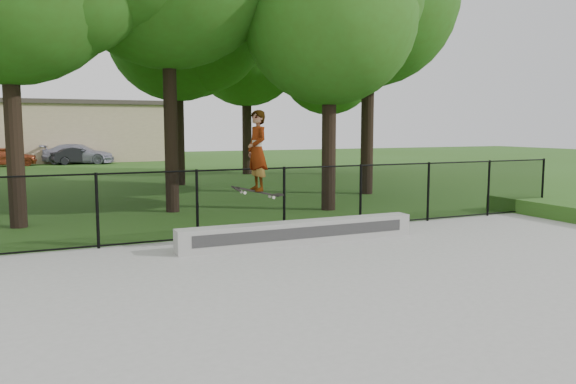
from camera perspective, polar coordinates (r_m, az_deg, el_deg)
name	(u,v)px	position (r m, az deg, el deg)	size (l,w,h in m)	color
ground	(466,314)	(7.87, 17.63, -11.74)	(100.00, 100.00, 0.00)	#2C5618
concrete_slab	(466,312)	(7.86, 17.64, -11.53)	(14.00, 12.00, 0.06)	gray
grind_ledge	(300,232)	(11.53, 1.24, -4.11)	(5.15, 0.40, 0.46)	#9A9995
car_a	(5,156)	(39.25, -26.80, 3.25)	(1.46, 3.60, 1.24)	maroon
car_b	(78,156)	(39.61, -20.53, 3.47)	(1.17, 3.04, 1.11)	black
car_c	(79,154)	(40.00, -20.50, 3.65)	(1.85, 4.18, 1.32)	#9B9AAE
skater_airborne	(257,153)	(10.93, -3.15, 4.03)	(0.82, 0.60, 1.75)	black
chainlink_fence	(284,200)	(12.60, -0.39, -0.80)	(16.06, 0.06, 1.50)	black
tree_row	(196,7)	(20.88, -9.34, 18.03)	(23.00, 18.39, 10.70)	black
distant_building	(81,131)	(43.63, -20.33, 5.85)	(12.40, 6.40, 4.30)	#CAB18D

